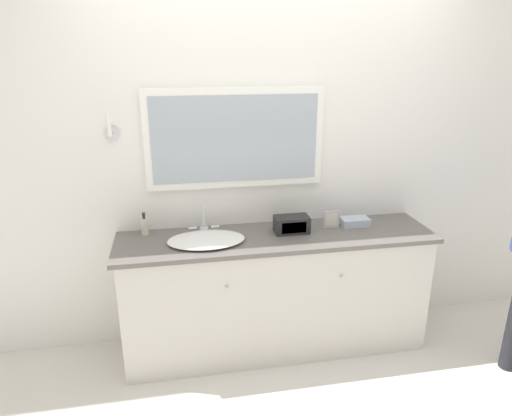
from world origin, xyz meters
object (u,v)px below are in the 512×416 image
(appliance_box, at_px, (292,224))
(picture_frame, at_px, (331,219))
(sink_basin, at_px, (206,239))
(soap_bottle, at_px, (145,226))

(appliance_box, bearing_deg, picture_frame, 5.62)
(sink_basin, height_order, soap_bottle, sink_basin)
(appliance_box, distance_m, picture_frame, 0.29)
(soap_bottle, height_order, picture_frame, soap_bottle)
(soap_bottle, bearing_deg, appliance_box, -8.37)
(soap_bottle, relative_size, appliance_box, 0.67)
(sink_basin, height_order, picture_frame, sink_basin)
(sink_basin, xyz_separation_m, picture_frame, (0.86, 0.09, 0.04))
(sink_basin, xyz_separation_m, soap_bottle, (-0.39, 0.20, 0.04))
(sink_basin, bearing_deg, picture_frame, 5.67)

